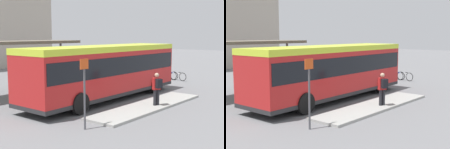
% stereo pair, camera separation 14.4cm
% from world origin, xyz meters
% --- Properties ---
extents(ground_plane, '(120.00, 120.00, 0.00)m').
position_xyz_m(ground_plane, '(0.00, 0.00, 0.00)').
color(ground_plane, slate).
extents(curb_island, '(8.09, 1.80, 0.12)m').
position_xyz_m(curb_island, '(-0.07, -3.01, 0.06)').
color(curb_island, '#9E9E99').
rests_on(curb_island, ground_plane).
extents(city_bus, '(11.16, 2.92, 3.10)m').
position_xyz_m(city_bus, '(0.01, 0.00, 1.82)').
color(city_bus, red).
rests_on(city_bus, ground_plane).
extents(pedestrian_waiting, '(0.50, 0.53, 1.67)m').
position_xyz_m(pedestrian_waiting, '(0.07, -3.37, 1.08)').
color(pedestrian_waiting, '#232328').
rests_on(pedestrian_waiting, curb_island).
extents(bicycle_white, '(0.48, 1.61, 0.70)m').
position_xyz_m(bicycle_white, '(9.47, 0.33, 0.35)').
color(bicycle_white, black).
rests_on(bicycle_white, ground_plane).
extents(bicycle_blue, '(0.48, 1.68, 0.72)m').
position_xyz_m(bicycle_blue, '(9.48, 1.14, 0.36)').
color(bicycle_blue, black).
rests_on(bicycle_blue, ground_plane).
extents(bicycle_black, '(0.48, 1.62, 0.70)m').
position_xyz_m(bicycle_black, '(9.41, 1.96, 0.35)').
color(bicycle_black, black).
rests_on(bicycle_black, ground_plane).
extents(bicycle_orange, '(0.48, 1.60, 0.69)m').
position_xyz_m(bicycle_orange, '(9.36, 2.77, 0.35)').
color(bicycle_orange, black).
rests_on(bicycle_orange, ground_plane).
extents(station_shelter, '(9.24, 2.51, 3.34)m').
position_xyz_m(station_shelter, '(-2.93, 4.98, 3.19)').
color(station_shelter, '#706656').
rests_on(station_shelter, ground_plane).
extents(potted_planter_near_shelter, '(0.76, 0.76, 1.18)m').
position_xyz_m(potted_planter_near_shelter, '(-1.57, 2.71, 0.62)').
color(potted_planter_near_shelter, slate).
rests_on(potted_planter_near_shelter, ground_plane).
extents(potted_planter_far_side, '(0.89, 0.89, 1.43)m').
position_xyz_m(potted_planter_far_side, '(-3.60, 2.40, 0.75)').
color(potted_planter_far_side, slate).
rests_on(potted_planter_far_side, ground_plane).
extents(platform_sign, '(0.44, 0.08, 2.80)m').
position_xyz_m(platform_sign, '(-4.94, -3.12, 1.56)').
color(platform_sign, '#4C4C51').
rests_on(platform_sign, ground_plane).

